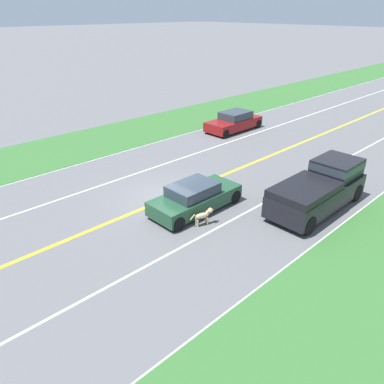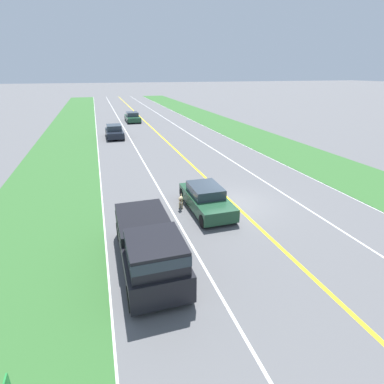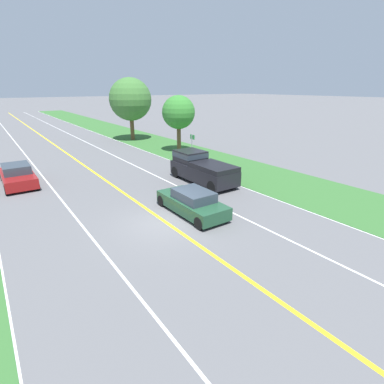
# 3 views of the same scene
# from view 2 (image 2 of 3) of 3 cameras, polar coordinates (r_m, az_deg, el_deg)

# --- Properties ---
(ground_plane) EXTENTS (400.00, 400.00, 0.00)m
(ground_plane) POSITION_cam_2_polar(r_m,az_deg,el_deg) (16.80, 7.92, -2.24)
(ground_plane) COLOR #5B5B5E
(centre_divider_line) EXTENTS (0.18, 160.00, 0.01)m
(centre_divider_line) POSITION_cam_2_polar(r_m,az_deg,el_deg) (16.80, 7.92, -2.23)
(centre_divider_line) COLOR yellow
(centre_divider_line) RESTS_ON ground
(lane_edge_line_right) EXTENTS (0.14, 160.00, 0.01)m
(lane_edge_line_right) POSITION_cam_2_polar(r_m,az_deg,el_deg) (15.39, -16.57, -5.35)
(lane_edge_line_right) COLOR white
(lane_edge_line_right) RESTS_ON ground
(lane_edge_line_left) EXTENTS (0.14, 160.00, 0.01)m
(lane_edge_line_left) POSITION_cam_2_polar(r_m,az_deg,el_deg) (20.62, 25.86, 0.35)
(lane_edge_line_left) COLOR white
(lane_edge_line_left) RESTS_ON ground
(lane_dash_same_dir) EXTENTS (0.10, 160.00, 0.01)m
(lane_dash_same_dir) POSITION_cam_2_polar(r_m,az_deg,el_deg) (15.72, -3.76, -3.81)
(lane_dash_same_dir) COLOR white
(lane_dash_same_dir) RESTS_ON ground
(lane_dash_oncoming) EXTENTS (0.10, 160.00, 0.01)m
(lane_dash_oncoming) POSITION_cam_2_polar(r_m,az_deg,el_deg) (18.48, 17.82, -0.82)
(lane_dash_oncoming) COLOR white
(lane_dash_oncoming) RESTS_ON ground
(grass_verge_right) EXTENTS (6.00, 160.00, 0.03)m
(grass_verge_right) POSITION_cam_2_polar(r_m,az_deg,el_deg) (15.73, -27.57, -6.42)
(grass_verge_right) COLOR #33662D
(grass_verge_right) RESTS_ON ground
(grass_verge_left) EXTENTS (6.00, 160.00, 0.03)m
(grass_verge_left) POSITION_cam_2_polar(r_m,az_deg,el_deg) (22.73, 31.46, 1.19)
(grass_verge_left) COLOR #33662D
(grass_verge_left) RESTS_ON ground
(ego_car) EXTENTS (1.81, 4.37, 1.30)m
(ego_car) POSITION_cam_2_polar(r_m,az_deg,el_deg) (15.77, 2.70, -1.27)
(ego_car) COLOR #1E472D
(ego_car) RESTS_ON ground
(dog) EXTENTS (0.47, 1.11, 0.74)m
(dog) POSITION_cam_2_polar(r_m,az_deg,el_deg) (16.06, -2.13, -1.43)
(dog) COLOR #D1B784
(dog) RESTS_ON ground
(pickup_truck) EXTENTS (2.04, 5.43, 1.98)m
(pickup_truck) POSITION_cam_2_polar(r_m,az_deg,el_deg) (11.09, -8.15, -10.01)
(pickup_truck) COLOR black
(pickup_truck) RESTS_ON ground
(car_trailing_near) EXTENTS (1.82, 4.31, 1.37)m
(car_trailing_near) POSITION_cam_2_polar(r_m,az_deg,el_deg) (34.80, -14.56, 11.04)
(car_trailing_near) COLOR black
(car_trailing_near) RESTS_ON ground
(car_trailing_mid) EXTENTS (1.90, 4.76, 1.33)m
(car_trailing_mid) POSITION_cam_2_polar(r_m,az_deg,el_deg) (45.92, -11.27, 13.80)
(car_trailing_mid) COLOR #1E472D
(car_trailing_mid) RESTS_ON ground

